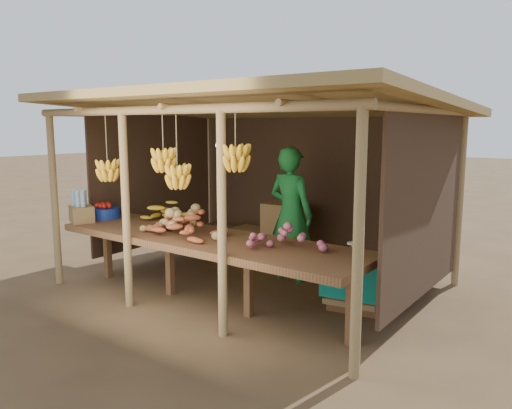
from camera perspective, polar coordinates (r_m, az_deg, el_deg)
The scene contains 13 objects.
ground at distance 6.59m, azimuth 0.00°, elevation -9.05°, with size 60.00×60.00×0.00m, color brown.
stall_structure at distance 6.24m, azimuth -0.38°, elevation 7.78°, with size 4.70×3.50×2.43m.
counter at distance 5.69m, azimuth -5.69°, elevation -4.30°, with size 3.90×1.05×0.80m.
potato_heap at distance 5.84m, azimuth -7.18°, elevation -1.50°, with size 1.06×0.64×0.37m, color #A28D53, non-canonical shape.
sweet_potato_heap at distance 5.76m, azimuth -8.21°, elevation -1.76°, with size 0.88×0.53×0.35m, color #A94F2B, non-canonical shape.
onion_heap at distance 5.03m, azimuth 3.15°, elevation -3.22°, with size 0.83×0.50×0.36m, color #B3576B, non-canonical shape.
banana_pile at distance 6.60m, azimuth -9.94°, elevation -0.46°, with size 0.64×0.38×0.35m, color yellow, non-canonical shape.
tomato_basin at distance 7.09m, azimuth -16.87°, elevation -0.78°, with size 0.41×0.41×0.21m.
bottle_box at distance 6.87m, azimuth -19.32°, elevation -0.57°, with size 0.41×0.38×0.42m.
vendor at distance 6.61m, azimuth 3.99°, elevation -1.09°, with size 0.65×0.42×1.78m, color #19742F.
tarp_crate at distance 5.79m, azimuth 11.64°, elevation -8.50°, with size 0.73×0.66×0.78m.
carton_stack at distance 7.50m, azimuth 1.92°, elevation -3.69°, with size 1.19×0.46×0.90m.
burlap_sacks at distance 8.16m, azimuth -3.83°, elevation -3.74°, with size 0.81×0.42×0.57m.
Camera 1 is at (3.71, -5.06, 2.04)m, focal length 35.00 mm.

